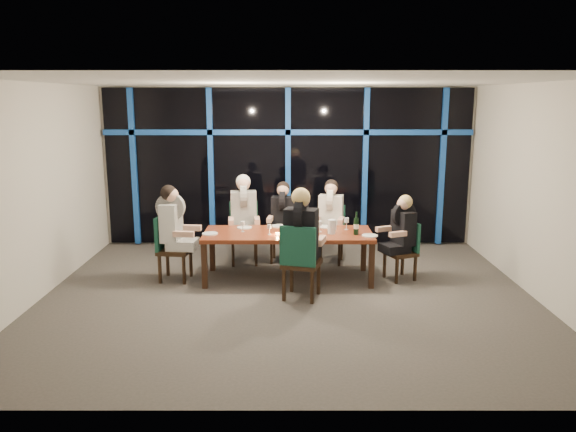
{
  "coord_description": "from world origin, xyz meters",
  "views": [
    {
      "loc": [
        0.0,
        -7.62,
        2.78
      ],
      "look_at": [
        0.0,
        0.6,
        1.05
      ],
      "focal_mm": 35.0,
      "sensor_mm": 36.0,
      "label": 1
    }
  ],
  "objects": [
    {
      "name": "wine_glass_e",
      "position": [
        0.92,
        0.99,
        0.89
      ],
      "size": [
        0.07,
        0.07,
        0.19
      ],
      "color": "white",
      "rests_on": "dining_table"
    },
    {
      "name": "window_wall",
      "position": [
        0.01,
        2.93,
        1.55
      ],
      "size": [
        6.86,
        0.43,
        2.94
      ],
      "color": "black",
      "rests_on": "ground"
    },
    {
      "name": "wine_glass_c",
      "position": [
        0.49,
        0.83,
        0.88
      ],
      "size": [
        0.07,
        0.07,
        0.17
      ],
      "color": "silver",
      "rests_on": "dining_table"
    },
    {
      "name": "plate_far_left",
      "position": [
        -0.7,
        1.1,
        0.76
      ],
      "size": [
        0.24,
        0.24,
        0.01
      ],
      "primitive_type": "cylinder",
      "color": "white",
      "rests_on": "dining_table"
    },
    {
      "name": "room",
      "position": [
        0.0,
        0.0,
        2.02
      ],
      "size": [
        7.04,
        7.0,
        3.02
      ],
      "color": "#504B47",
      "rests_on": "ground"
    },
    {
      "name": "chair_end_right",
      "position": [
        1.82,
        0.81,
        0.51
      ],
      "size": [
        0.55,
        0.55,
        0.91
      ],
      "rotation": [
        0.0,
        0.0,
        5.12
      ],
      "color": "black",
      "rests_on": "ground"
    },
    {
      "name": "diner_end_right",
      "position": [
        1.75,
        0.78,
        0.87
      ],
      "size": [
        0.62,
        0.57,
        0.89
      ],
      "rotation": [
        0.0,
        0.0,
        5.12
      ],
      "color": "black",
      "rests_on": "ground"
    },
    {
      "name": "diner_far_left",
      "position": [
        -0.75,
        1.66,
        0.99
      ],
      "size": [
        0.54,
        0.67,
        1.01
      ],
      "rotation": [
        0.0,
        0.0,
        0.09
      ],
      "color": "black",
      "rests_on": "ground"
    },
    {
      "name": "chair_far_right",
      "position": [
        0.74,
        1.78,
        0.55
      ],
      "size": [
        0.54,
        0.54,
        0.98
      ],
      "rotation": [
        0.0,
        0.0,
        -0.2
      ],
      "color": "black",
      "rests_on": "ground"
    },
    {
      "name": "plate_end_left",
      "position": [
        -1.19,
        0.69,
        0.76
      ],
      "size": [
        0.24,
        0.24,
        0.01
      ],
      "primitive_type": "cylinder",
      "color": "white",
      "rests_on": "dining_table"
    },
    {
      "name": "plate_far_right",
      "position": [
        0.61,
        1.15,
        0.76
      ],
      "size": [
        0.24,
        0.24,
        0.01
      ],
      "primitive_type": "cylinder",
      "color": "white",
      "rests_on": "dining_table"
    },
    {
      "name": "chair_near_mid",
      "position": [
        0.17,
        -0.14,
        0.6
      ],
      "size": [
        0.62,
        0.62,
        1.08
      ],
      "rotation": [
        0.0,
        0.0,
        2.87
      ],
      "color": "black",
      "rests_on": "ground"
    },
    {
      "name": "diner_near_mid",
      "position": [
        0.19,
        -0.05,
        1.03
      ],
      "size": [
        0.63,
        0.73,
        1.06
      ],
      "rotation": [
        0.0,
        0.0,
        2.87
      ],
      "color": "black",
      "rests_on": "ground"
    },
    {
      "name": "plate_far_mid",
      "position": [
        -0.15,
        1.2,
        0.76
      ],
      "size": [
        0.24,
        0.24,
        0.01
      ],
      "primitive_type": "cylinder",
      "color": "white",
      "rests_on": "dining_table"
    },
    {
      "name": "water_pitcher",
      "position": [
        0.67,
        0.72,
        0.86
      ],
      "size": [
        0.14,
        0.12,
        0.22
      ],
      "rotation": [
        0.0,
        0.0,
        0.08
      ],
      "color": "white",
      "rests_on": "dining_table"
    },
    {
      "name": "diner_far_right",
      "position": [
        0.72,
        1.7,
        0.93
      ],
      "size": [
        0.54,
        0.65,
        0.95
      ],
      "rotation": [
        0.0,
        0.0,
        -0.2
      ],
      "color": "silver",
      "rests_on": "ground"
    },
    {
      "name": "plate_near_mid",
      "position": [
        0.34,
        0.49,
        0.76
      ],
      "size": [
        0.24,
        0.24,
        0.01
      ],
      "primitive_type": "cylinder",
      "color": "white",
      "rests_on": "dining_table"
    },
    {
      "name": "plate_end_right",
      "position": [
        1.23,
        0.56,
        0.76
      ],
      "size": [
        0.24,
        0.24,
        0.01
      ],
      "primitive_type": "cylinder",
      "color": "white",
      "rests_on": "dining_table"
    },
    {
      "name": "wine_glass_d",
      "position": [
        -0.7,
        0.84,
        0.87
      ],
      "size": [
        0.06,
        0.06,
        0.17
      ],
      "color": "silver",
      "rests_on": "dining_table"
    },
    {
      "name": "wine_glass_b",
      "position": [
        0.11,
        0.82,
        0.89
      ],
      "size": [
        0.07,
        0.07,
        0.19
      ],
      "color": "silver",
      "rests_on": "dining_table"
    },
    {
      "name": "diner_far_mid",
      "position": [
        -0.09,
        1.76,
        0.91
      ],
      "size": [
        0.5,
        0.61,
        0.92
      ],
      "rotation": [
        0.0,
        0.0,
        -0.11
      ],
      "color": "black",
      "rests_on": "ground"
    },
    {
      "name": "dining_table",
      "position": [
        0.0,
        0.8,
        0.68
      ],
      "size": [
        2.6,
        1.0,
        0.75
      ],
      "color": "maroon",
      "rests_on": "ground"
    },
    {
      "name": "wine_glass_a",
      "position": [
        -0.28,
        0.65,
        0.86
      ],
      "size": [
        0.06,
        0.06,
        0.16
      ],
      "color": "silver",
      "rests_on": "dining_table"
    },
    {
      "name": "chair_end_left",
      "position": [
        -1.84,
        0.76,
        0.57
      ],
      "size": [
        0.52,
        0.52,
        1.02
      ],
      "rotation": [
        0.0,
        0.0,
        1.46
      ],
      "color": "black",
      "rests_on": "ground"
    },
    {
      "name": "wine_bottle",
      "position": [
        1.03,
        0.66,
        0.89
      ],
      "size": [
        0.08,
        0.08,
        0.35
      ],
      "rotation": [
        0.0,
        0.0,
        -0.38
      ],
      "color": "black",
      "rests_on": "dining_table"
    },
    {
      "name": "chair_far_mid",
      "position": [
        -0.08,
        1.84,
        0.53
      ],
      "size": [
        0.48,
        0.48,
        0.95
      ],
      "rotation": [
        0.0,
        0.0,
        -0.11
      ],
      "color": "black",
      "rests_on": "ground"
    },
    {
      "name": "chair_far_left",
      "position": [
        -0.76,
        1.75,
        0.58
      ],
      "size": [
        0.53,
        0.53,
        1.04
      ],
      "rotation": [
        0.0,
        0.0,
        0.09
      ],
      "color": "black",
      "rests_on": "ground"
    },
    {
      "name": "diner_end_left",
      "position": [
        -1.75,
        0.75,
        0.97
      ],
      "size": [
        0.66,
        0.54,
        0.99
      ],
      "rotation": [
        0.0,
        0.0,
        1.46
      ],
      "color": "black",
      "rests_on": "ground"
    },
    {
      "name": "tea_light",
      "position": [
        -0.16,
        0.64,
        0.77
      ],
      "size": [
        0.05,
        0.05,
        0.03
      ],
      "primitive_type": "cylinder",
      "color": "#FFA64C",
      "rests_on": "dining_table"
    }
  ]
}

